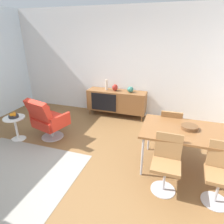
{
  "coord_description": "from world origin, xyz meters",
  "views": [
    {
      "loc": [
        1.32,
        -2.45,
        2.18
      ],
      "look_at": [
        0.4,
        0.36,
        0.94
      ],
      "focal_mm": 30.63,
      "sensor_mm": 36.0,
      "label": 1
    }
  ],
  "objects_px": {
    "vase_cobalt": "(106,85)",
    "fruit_bowl": "(14,116)",
    "side_table_round": "(16,126)",
    "vase_ceramic_small": "(115,88)",
    "dining_chair_front_left": "(166,162)",
    "vase_sculptural_dark": "(130,89)",
    "dining_chair_front_right": "(221,172)",
    "sideboard": "(116,101)",
    "wooden_bowl_on_table": "(189,127)",
    "dining_table": "(193,133)",
    "lounge_chair_red": "(48,119)",
    "dining_chair_back_left": "(170,127)"
  },
  "relations": [
    {
      "from": "lounge_chair_red",
      "to": "fruit_bowl",
      "type": "height_order",
      "value": "lounge_chair_red"
    },
    {
      "from": "sideboard",
      "to": "side_table_round",
      "type": "xyz_separation_m",
      "value": [
        -1.68,
        -1.91,
        -0.12
      ]
    },
    {
      "from": "dining_table",
      "to": "lounge_chair_red",
      "type": "distance_m",
      "value": 2.87
    },
    {
      "from": "side_table_round",
      "to": "fruit_bowl",
      "type": "relative_size",
      "value": 2.6
    },
    {
      "from": "vase_cobalt",
      "to": "dining_chair_front_left",
      "type": "xyz_separation_m",
      "value": [
        1.76,
        -2.37,
        -0.39
      ]
    },
    {
      "from": "vase_cobalt",
      "to": "side_table_round",
      "type": "bearing_deg",
      "value": -126.1
    },
    {
      "from": "vase_sculptural_dark",
      "to": "fruit_bowl",
      "type": "distance_m",
      "value": 2.82
    },
    {
      "from": "vase_cobalt",
      "to": "side_table_round",
      "type": "xyz_separation_m",
      "value": [
        -1.39,
        -1.91,
        -0.54
      ]
    },
    {
      "from": "vase_cobalt",
      "to": "dining_chair_front_right",
      "type": "bearing_deg",
      "value": -43.98
    },
    {
      "from": "dining_chair_front_left",
      "to": "lounge_chair_red",
      "type": "xyz_separation_m",
      "value": [
        -2.51,
        0.71,
        -0.0
      ]
    },
    {
      "from": "sideboard",
      "to": "side_table_round",
      "type": "distance_m",
      "value": 2.55
    },
    {
      "from": "vase_ceramic_small",
      "to": "dining_chair_front_left",
      "type": "height_order",
      "value": "vase_ceramic_small"
    },
    {
      "from": "side_table_round",
      "to": "fruit_bowl",
      "type": "distance_m",
      "value": 0.24
    },
    {
      "from": "sideboard",
      "to": "fruit_bowl",
      "type": "xyz_separation_m",
      "value": [
        -1.68,
        -1.91,
        0.12
      ]
    },
    {
      "from": "side_table_round",
      "to": "vase_cobalt",
      "type": "bearing_deg",
      "value": 53.9
    },
    {
      "from": "wooden_bowl_on_table",
      "to": "lounge_chair_red",
      "type": "bearing_deg",
      "value": 177.8
    },
    {
      "from": "vase_sculptural_dark",
      "to": "dining_chair_front_left",
      "type": "bearing_deg",
      "value": -65.29
    },
    {
      "from": "vase_ceramic_small",
      "to": "wooden_bowl_on_table",
      "type": "distance_m",
      "value": 2.53
    },
    {
      "from": "vase_sculptural_dark",
      "to": "dining_table",
      "type": "relative_size",
      "value": 0.1
    },
    {
      "from": "dining_table",
      "to": "fruit_bowl",
      "type": "bearing_deg",
      "value": -178.4
    },
    {
      "from": "sideboard",
      "to": "vase_cobalt",
      "type": "bearing_deg",
      "value": 179.63
    },
    {
      "from": "vase_cobalt",
      "to": "dining_table",
      "type": "xyz_separation_m",
      "value": [
        2.11,
        -1.82,
        -0.16
      ]
    },
    {
      "from": "wooden_bowl_on_table",
      "to": "sideboard",
      "type": "bearing_deg",
      "value": 134.88
    },
    {
      "from": "vase_cobalt",
      "to": "vase_ceramic_small",
      "type": "bearing_deg",
      "value": 0.0
    },
    {
      "from": "dining_chair_front_right",
      "to": "dining_chair_back_left",
      "type": "relative_size",
      "value": 1.0
    },
    {
      "from": "wooden_bowl_on_table",
      "to": "side_table_round",
      "type": "xyz_separation_m",
      "value": [
        -3.44,
        -0.14,
        -0.45
      ]
    },
    {
      "from": "dining_chair_front_right",
      "to": "wooden_bowl_on_table",
      "type": "bearing_deg",
      "value": 124.24
    },
    {
      "from": "vase_sculptural_dark",
      "to": "lounge_chair_red",
      "type": "distance_m",
      "value": 2.21
    },
    {
      "from": "vase_sculptural_dark",
      "to": "dining_chair_front_left",
      "type": "distance_m",
      "value": 2.63
    },
    {
      "from": "sideboard",
      "to": "vase_sculptural_dark",
      "type": "bearing_deg",
      "value": 0.29
    },
    {
      "from": "dining_table",
      "to": "fruit_bowl",
      "type": "xyz_separation_m",
      "value": [
        -3.5,
        -0.1,
        -0.14
      ]
    },
    {
      "from": "vase_sculptural_dark",
      "to": "dining_chair_front_right",
      "type": "relative_size",
      "value": 0.19
    },
    {
      "from": "lounge_chair_red",
      "to": "fruit_bowl",
      "type": "bearing_deg",
      "value": -158.63
    },
    {
      "from": "dining_chair_back_left",
      "to": "dining_table",
      "type": "bearing_deg",
      "value": -58.03
    },
    {
      "from": "vase_sculptural_dark",
      "to": "dining_chair_back_left",
      "type": "bearing_deg",
      "value": -48.98
    },
    {
      "from": "sideboard",
      "to": "dining_chair_front_left",
      "type": "bearing_deg",
      "value": -58.24
    },
    {
      "from": "lounge_chair_red",
      "to": "sideboard",
      "type": "bearing_deg",
      "value": 57.97
    },
    {
      "from": "vase_cobalt",
      "to": "fruit_bowl",
      "type": "xyz_separation_m",
      "value": [
        -1.39,
        -1.91,
        -0.3
      ]
    },
    {
      "from": "dining_table",
      "to": "wooden_bowl_on_table",
      "type": "height_order",
      "value": "wooden_bowl_on_table"
    },
    {
      "from": "vase_sculptural_dark",
      "to": "fruit_bowl",
      "type": "height_order",
      "value": "vase_sculptural_dark"
    },
    {
      "from": "sideboard",
      "to": "side_table_round",
      "type": "relative_size",
      "value": 3.08
    },
    {
      "from": "vase_sculptural_dark",
      "to": "sideboard",
      "type": "bearing_deg",
      "value": -179.71
    },
    {
      "from": "dining_chair_back_left",
      "to": "lounge_chair_red",
      "type": "xyz_separation_m",
      "value": [
        -2.51,
        -0.4,
        -0.0
      ]
    },
    {
      "from": "lounge_chair_red",
      "to": "dining_table",
      "type": "bearing_deg",
      "value": -3.1
    },
    {
      "from": "dining_chair_front_left",
      "to": "side_table_round",
      "type": "bearing_deg",
      "value": 171.66
    },
    {
      "from": "vase_ceramic_small",
      "to": "dining_chair_back_left",
      "type": "xyz_separation_m",
      "value": [
        1.51,
        -1.26,
        -0.34
      ]
    },
    {
      "from": "vase_cobalt",
      "to": "side_table_round",
      "type": "relative_size",
      "value": 0.54
    },
    {
      "from": "sideboard",
      "to": "wooden_bowl_on_table",
      "type": "distance_m",
      "value": 2.51
    },
    {
      "from": "vase_cobalt",
      "to": "fruit_bowl",
      "type": "relative_size",
      "value": 1.41
    },
    {
      "from": "fruit_bowl",
      "to": "vase_ceramic_small",
      "type": "bearing_deg",
      "value": 49.45
    }
  ]
}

